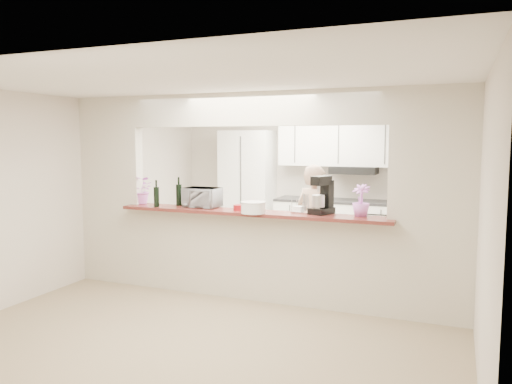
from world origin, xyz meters
The scene contains 19 objects.
floor centered at (0.00, 0.00, 0.00)m, with size 6.00×6.00×0.00m, color tan.
tile_overlay centered at (0.00, 1.55, 0.01)m, with size 5.00×2.90×0.01m, color #BCB8AA.
partition centered at (0.00, 0.00, 1.48)m, with size 5.00×0.15×2.50m.
bar_counter centered at (0.00, 0.00, 0.58)m, with size 3.40×0.38×1.09m.
kitchen_cabinets centered at (-0.19, 2.72, 0.97)m, with size 3.15×0.62×2.25m.
refrigerator centered at (2.05, 2.65, 0.85)m, with size 0.75×0.70×1.70m, color #B1B2B7.
flower_left centered at (-1.60, 0.05, 1.27)m, with size 0.33×0.29×0.37m, color #E97BCB.
wine_bottle_a centered at (-1.05, 0.07, 1.24)m, with size 0.07×0.07×0.37m.
wine_bottle_b centered at (-1.25, -0.15, 1.22)m, with size 0.07×0.07×0.34m.
toaster_oven centered at (-0.70, 0.05, 1.21)m, with size 0.45×0.30×0.25m, color #A5A4A9.
serving_bowls centered at (-0.70, 0.05, 1.19)m, with size 0.27×0.27×0.20m, color white.
plate_stack_a centered at (0.10, -0.19, 1.16)m, with size 0.30×0.30×0.13m.
plate_stack_b centered at (0.10, -0.19, 1.14)m, with size 0.27×0.27×0.09m.
red_bowl centered at (-0.15, -0.03, 1.12)m, with size 0.14×0.14×0.07m, color maroon.
tan_bowl centered at (0.05, 0.08, 1.12)m, with size 0.15×0.15×0.07m, color tan.
utensil_caddy centered at (0.62, 0.05, 1.18)m, with size 0.26×0.18×0.23m.
stand_mixer centered at (0.86, 0.06, 1.29)m, with size 0.28×0.34×0.44m.
flower_right centered at (1.30, 0.05, 1.27)m, with size 0.20×0.20×0.36m, color #BE66BB.
person centered at (0.52, 0.97, 0.80)m, with size 0.58×0.38×1.60m, color tan.
Camera 1 is at (2.28, -5.50, 1.94)m, focal length 35.00 mm.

